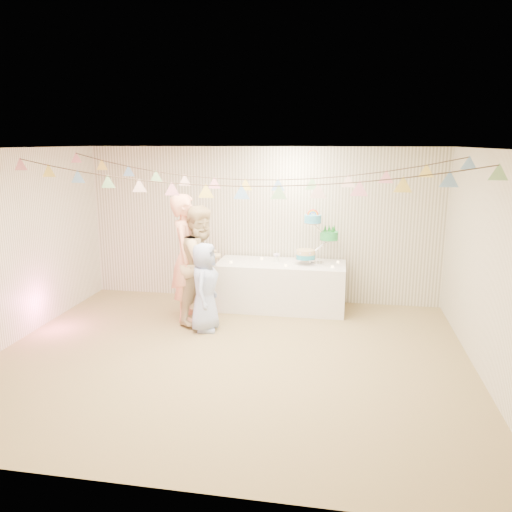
% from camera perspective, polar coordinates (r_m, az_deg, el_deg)
% --- Properties ---
extents(floor, '(6.00, 6.00, 0.00)m').
position_cam_1_polar(floor, '(6.48, -3.02, -11.48)').
color(floor, olive).
rests_on(floor, ground).
extents(ceiling, '(6.00, 6.00, 0.00)m').
position_cam_1_polar(ceiling, '(5.90, -3.32, 12.17)').
color(ceiling, white).
rests_on(ceiling, ground).
extents(back_wall, '(6.00, 6.00, 0.00)m').
position_cam_1_polar(back_wall, '(8.47, 0.65, 3.58)').
color(back_wall, silver).
rests_on(back_wall, ground).
extents(front_wall, '(6.00, 6.00, 0.00)m').
position_cam_1_polar(front_wall, '(3.78, -11.83, -8.76)').
color(front_wall, silver).
rests_on(front_wall, ground).
extents(left_wall, '(5.00, 5.00, 0.00)m').
position_cam_1_polar(left_wall, '(7.33, -26.65, 0.73)').
color(left_wall, silver).
rests_on(left_wall, ground).
extents(right_wall, '(5.00, 5.00, 0.00)m').
position_cam_1_polar(right_wall, '(6.14, 25.28, -1.29)').
color(right_wall, silver).
rests_on(right_wall, ground).
extents(table, '(2.05, 0.82, 0.77)m').
position_cam_1_polar(table, '(8.15, 2.89, -3.41)').
color(table, silver).
rests_on(table, floor).
extents(cake_stand, '(0.73, 0.43, 0.81)m').
position_cam_1_polar(cake_stand, '(7.97, 6.92, 1.85)').
color(cake_stand, silver).
rests_on(cake_stand, table).
extents(cake_bottom, '(0.31, 0.31, 0.15)m').
position_cam_1_polar(cake_bottom, '(7.99, 5.76, -0.45)').
color(cake_bottom, teal).
rests_on(cake_bottom, cake_stand).
extents(cake_middle, '(0.27, 0.27, 0.22)m').
position_cam_1_polar(cake_middle, '(8.06, 8.22, 1.57)').
color(cake_middle, green).
rests_on(cake_middle, cake_stand).
extents(cake_top_tier, '(0.25, 0.25, 0.19)m').
position_cam_1_polar(cake_top_tier, '(7.91, 6.52, 3.39)').
color(cake_top_tier, '#3E9DC3').
rests_on(cake_top_tier, cake_stand).
extents(platter, '(0.32, 0.32, 0.02)m').
position_cam_1_polar(platter, '(8.09, -1.10, -0.77)').
color(platter, white).
rests_on(platter, table).
extents(posy, '(0.13, 0.13, 0.15)m').
position_cam_1_polar(posy, '(8.10, 2.35, -0.30)').
color(posy, white).
rests_on(posy, table).
extents(person_adult_a, '(0.52, 0.74, 1.93)m').
position_cam_1_polar(person_adult_a, '(7.63, -7.88, -0.17)').
color(person_adult_a, '#F9A682').
rests_on(person_adult_a, floor).
extents(person_adult_b, '(0.91, 1.03, 1.77)m').
position_cam_1_polar(person_adult_b, '(7.48, -6.13, -0.99)').
color(person_adult_b, tan).
rests_on(person_adult_b, floor).
extents(person_child, '(0.43, 0.64, 1.29)m').
position_cam_1_polar(person_child, '(7.19, -5.88, -3.55)').
color(person_child, '#98A9D8').
rests_on(person_child, floor).
extents(bunting_back, '(5.60, 1.10, 0.40)m').
position_cam_1_polar(bunting_back, '(6.99, -1.21, 10.25)').
color(bunting_back, pink).
rests_on(bunting_back, ceiling).
extents(bunting_front, '(5.60, 0.90, 0.36)m').
position_cam_1_polar(bunting_front, '(5.72, -3.75, 9.33)').
color(bunting_front, '#72A5E5').
rests_on(bunting_front, ceiling).
extents(tealight_0, '(0.04, 0.04, 0.03)m').
position_cam_1_polar(tealight_0, '(8.04, -2.88, -0.69)').
color(tealight_0, '#FFD88C').
rests_on(tealight_0, table).
extents(tealight_1, '(0.04, 0.04, 0.03)m').
position_cam_1_polar(tealight_1, '(8.27, 0.66, -0.29)').
color(tealight_1, '#FFD88C').
rests_on(tealight_1, table).
extents(tealight_2, '(0.04, 0.04, 0.03)m').
position_cam_1_polar(tealight_2, '(7.83, 3.45, -1.08)').
color(tealight_2, '#FFD88C').
rests_on(tealight_2, table).
extents(tealight_3, '(0.04, 0.04, 0.03)m').
position_cam_1_polar(tealight_3, '(8.23, 5.53, -0.41)').
color(tealight_3, '#FFD88C').
rests_on(tealight_3, table).
extents(tealight_4, '(0.04, 0.04, 0.03)m').
position_cam_1_polar(tealight_4, '(7.82, 8.73, -1.22)').
color(tealight_4, '#FFD88C').
rests_on(tealight_4, table).
extents(tealight_5, '(0.04, 0.04, 0.03)m').
position_cam_1_polar(tealight_5, '(8.14, 9.35, -0.68)').
color(tealight_5, '#FFD88C').
rests_on(tealight_5, table).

